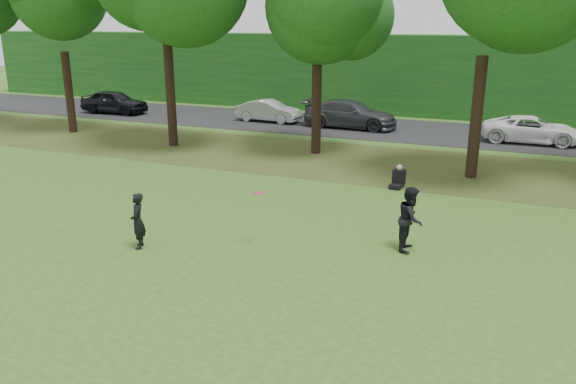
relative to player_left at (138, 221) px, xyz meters
The scene contains 9 objects.
ground 3.93m from the player_left, 22.37° to the right, with size 120.00×120.00×0.00m, color #325119.
leaf_litter 12.09m from the player_left, 72.82° to the left, with size 60.00×7.00×0.01m, color #4F441C.
street 19.87m from the player_left, 79.65° to the left, with size 70.00×7.00×0.02m, color black.
far_hedge 25.84m from the player_left, 82.05° to the left, with size 70.00×3.00×5.00m, color #154B18.
player_left is the anchor object (origin of this frame).
player_right 7.22m from the player_left, 21.47° to the left, with size 0.84×0.66×1.73m, color black.
parked_cars 18.77m from the player_left, 86.70° to the left, with size 38.59×3.10×1.54m.
frisbee 3.30m from the player_left, 25.23° to the left, with size 0.32×0.31×0.11m.
seated_person 9.87m from the player_left, 58.04° to the left, with size 0.48×0.77×0.83m.
Camera 1 is at (5.47, -9.95, 5.86)m, focal length 35.00 mm.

